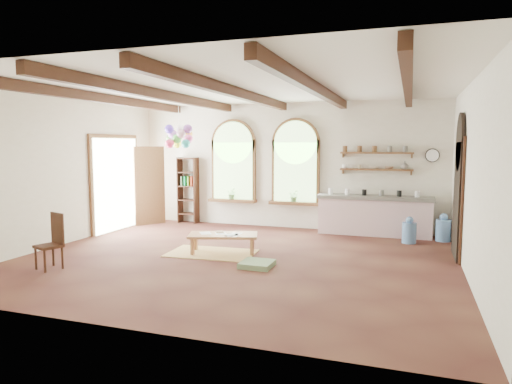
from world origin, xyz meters
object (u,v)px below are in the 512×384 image
at_px(kitchen_counter, 374,215).
at_px(coffee_table, 223,236).
at_px(side_chair, 50,253).
at_px(balloon_cluster, 179,136).

bearing_deg(kitchen_counter, coffee_table, -133.33).
xyz_separation_m(side_chair, balloon_cluster, (0.39, 4.00, 2.07)).
distance_m(kitchen_counter, balloon_cluster, 5.14).
relative_size(kitchen_counter, side_chair, 2.77).
relative_size(coffee_table, balloon_cluster, 1.29).
distance_m(kitchen_counter, coffee_table, 3.94).
xyz_separation_m(kitchen_counter, balloon_cluster, (-4.70, -0.90, 1.87)).
height_order(kitchen_counter, side_chair, side_chair).
bearing_deg(balloon_cluster, coffee_table, -44.46).
bearing_deg(coffee_table, balloon_cluster, 135.54).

